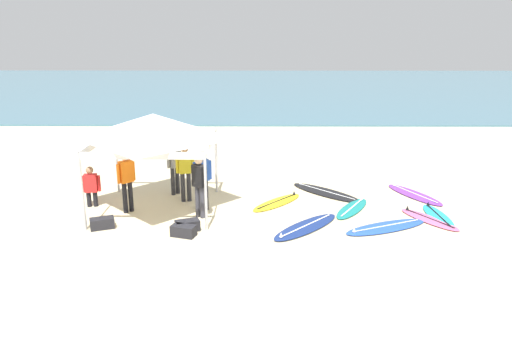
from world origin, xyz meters
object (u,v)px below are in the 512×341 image
Objects in this scene: surfboard_purple at (414,194)px; person_grey at (174,163)px; surfboard_teal at (352,208)px; person_blue at (202,177)px; person_yellow at (185,169)px; gear_bag_by_pole at (183,231)px; surfboard_black at (326,192)px; canopy_tent at (154,127)px; surfboard_yellow at (277,202)px; person_black at (199,183)px; surfboard_navy at (306,227)px; surfboard_cyan at (438,216)px; surfboard_blue at (386,227)px; person_red at (91,185)px; gear_bag_on_sand at (102,223)px; gear_bag_near_tent at (188,226)px; surfboard_pink at (429,219)px; person_orange at (126,178)px.

person_grey is at bearing 179.17° from surfboard_purple.
person_blue reaches higher than surfboard_teal.
person_yellow is 2.85× the size of gear_bag_by_pole.
canopy_tent is at bearing -164.08° from surfboard_black.
person_yellow is at bearing 175.94° from surfboard_yellow.
surfboard_black is at bearing 29.31° from person_black.
surfboard_cyan is at bearing 12.21° from surfboard_navy.
person_yellow reaches higher than surfboard_purple.
person_red reaches higher than surfboard_blue.
surfboard_cyan is (2.24, -0.59, 0.00)m from surfboard_teal.
canopy_tent reaches higher than gear_bag_on_sand.
surfboard_purple is at bearing 23.19° from gear_bag_near_tent.
surfboard_blue is (-1.29, -0.55, -0.00)m from surfboard_pink.
surfboard_blue is 1.45× the size of person_grey.
surfboard_blue is 1.31× the size of surfboard_yellow.
surfboard_blue is 3.34m from surfboard_yellow.
canopy_tent is 2.61m from person_red.
surfboard_yellow is at bearing -15.32° from person_grey.
surfboard_purple is (7.70, 1.22, -2.35)m from canopy_tent.
canopy_tent reaches higher than surfboard_cyan.
surfboard_cyan is at bearing -86.90° from surfboard_purple.
canopy_tent is 1.40× the size of surfboard_purple.
person_orange is at bearing 166.66° from surfboard_navy.
gear_bag_by_pole is (-6.78, -1.34, 0.10)m from surfboard_cyan.
surfboard_purple is 4.34m from surfboard_yellow.
gear_bag_near_tent is (0.78, -2.95, -0.85)m from person_grey.
canopy_tent reaches higher than person_yellow.
person_red is at bearing 168.81° from surfboard_blue.
surfboard_yellow is (-0.68, 1.89, 0.00)m from surfboard_navy.
person_black is 2.85× the size of gear_bag_near_tent.
surfboard_black is at bearing 31.44° from surfboard_yellow.
surfboard_teal is 1.04× the size of surfboard_cyan.
surfboard_yellow is 2.88m from person_yellow.
gear_bag_near_tent is (1.07, -1.62, -2.25)m from canopy_tent.
surfboard_pink is 6.29m from person_blue.
person_blue is at bearing 81.14° from gear_bag_by_pole.
surfboard_blue is at bearing -15.27° from person_blue.
person_red is at bearing 165.12° from surfboard_navy.
person_red reaches higher than surfboard_purple.
canopy_tent is 1.66× the size of surfboard_teal.
surfboard_blue is 5.04m from person_black.
canopy_tent is 5.39× the size of gear_bag_near_tent.
person_black is at bearing 177.97° from surfboard_pink.
surfboard_purple is 7.48m from person_grey.
person_blue is (0.59, -0.75, 0.00)m from person_yellow.
person_orange is (-8.25, 0.61, 0.95)m from surfboard_pink.
surfboard_navy is at bearing -14.88° from person_red.
person_black reaches higher than surfboard_navy.
surfboard_navy is at bearing -13.34° from person_orange.
canopy_tent reaches higher than person_orange.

